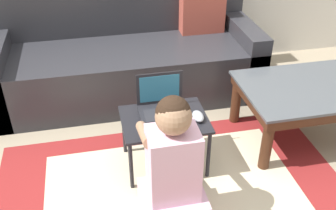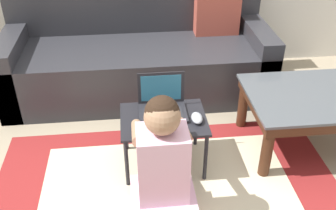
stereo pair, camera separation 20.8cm
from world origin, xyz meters
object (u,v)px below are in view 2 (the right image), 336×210
at_px(couch, 139,56).
at_px(computer_mouse, 197,118).
at_px(coffee_table, 311,103).
at_px(laptop, 162,107).
at_px(laptop_desk, 164,124).
at_px(person_seated, 163,171).

bearing_deg(couch, computer_mouse, -74.48).
bearing_deg(coffee_table, laptop, -177.80).
relative_size(couch, laptop, 7.26).
xyz_separation_m(couch, computer_mouse, (0.29, -1.05, 0.09)).
height_order(couch, laptop, couch).
distance_m(laptop_desk, laptop, 0.10).
height_order(coffee_table, laptop, laptop).
distance_m(coffee_table, laptop, 0.98).
distance_m(computer_mouse, person_seated, 0.46).
height_order(coffee_table, person_seated, person_seated).
bearing_deg(laptop_desk, computer_mouse, -14.56).
distance_m(laptop, computer_mouse, 0.23).
bearing_deg(couch, person_seated, -87.94).
bearing_deg(laptop_desk, couch, 95.63).
distance_m(laptop_desk, computer_mouse, 0.21).
relative_size(couch, coffee_table, 2.48).
height_order(laptop_desk, computer_mouse, computer_mouse).
xyz_separation_m(laptop_desk, laptop, (0.00, 0.06, 0.08)).
xyz_separation_m(laptop_desk, computer_mouse, (0.19, -0.05, 0.07)).
relative_size(coffee_table, laptop_desk, 1.62).
relative_size(laptop_desk, laptop, 1.80).
relative_size(laptop_desk, person_seated, 0.67).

